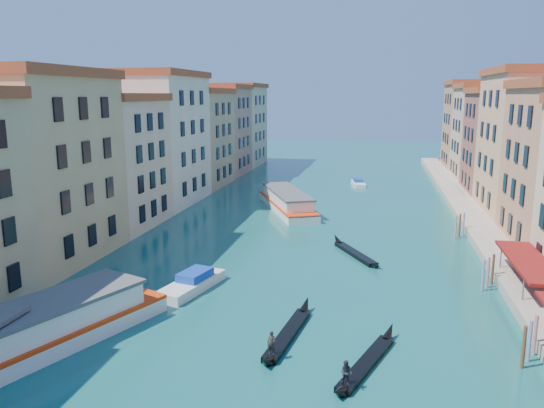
# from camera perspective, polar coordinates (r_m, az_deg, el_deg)

# --- Properties ---
(left_bank_palazzos) EXTENTS (12.80, 128.40, 21.00)m
(left_bank_palazzos) POSITION_cam_1_polar(r_m,az_deg,el_deg) (81.79, -13.99, 6.01)
(left_bank_palazzos) COLOR beige
(left_bank_palazzos) RESTS_ON ground
(quay) EXTENTS (4.00, 140.00, 1.00)m
(quay) POSITION_cam_1_polar(r_m,az_deg,el_deg) (76.94, 20.92, -1.72)
(quay) COLOR gray
(quay) RESTS_ON ground
(mooring_poles_right) EXTENTS (1.44, 54.24, 3.20)m
(mooring_poles_right) POSITION_cam_1_polar(r_m,az_deg,el_deg) (42.24, 25.00, -11.75)
(mooring_poles_right) COLOR brown
(mooring_poles_right) RESTS_ON ground
(vaporetto_near) EXTENTS (12.90, 22.11, 3.25)m
(vaporetto_near) POSITION_cam_1_polar(r_m,az_deg,el_deg) (40.18, -25.21, -12.72)
(vaporetto_near) COLOR white
(vaporetto_near) RESTS_ON ground
(vaporetto_far) EXTENTS (12.28, 20.19, 2.98)m
(vaporetto_far) POSITION_cam_1_polar(r_m,az_deg,el_deg) (80.95, 1.62, 0.31)
(vaporetto_far) COLOR white
(vaporetto_far) RESTS_ON ground
(gondola_fore) EXTENTS (2.37, 11.38, 2.27)m
(gondola_fore) POSITION_cam_1_polar(r_m,az_deg,el_deg) (39.66, 1.72, -13.59)
(gondola_fore) COLOR black
(gondola_fore) RESTS_ON ground
(gondola_right) EXTENTS (4.32, 10.32, 2.13)m
(gondola_right) POSITION_cam_1_polar(r_m,az_deg,el_deg) (36.21, 10.02, -16.34)
(gondola_right) COLOR black
(gondola_right) RESTS_ON ground
(gondola_far) EXTENTS (6.23, 10.26, 1.60)m
(gondola_far) POSITION_cam_1_polar(r_m,az_deg,el_deg) (59.18, 8.84, -5.14)
(gondola_far) COLOR black
(gondola_far) RESTS_ON ground
(motorboat_mid) EXTENTS (4.28, 8.24, 1.63)m
(motorboat_mid) POSITION_cam_1_polar(r_m,az_deg,el_deg) (48.93, -8.55, -8.38)
(motorboat_mid) COLOR white
(motorboat_mid) RESTS_ON ground
(motorboat_far) EXTENTS (3.18, 6.71, 1.34)m
(motorboat_far) POSITION_cam_1_polar(r_m,az_deg,el_deg) (104.03, 9.27, 2.25)
(motorboat_far) COLOR white
(motorboat_far) RESTS_ON ground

